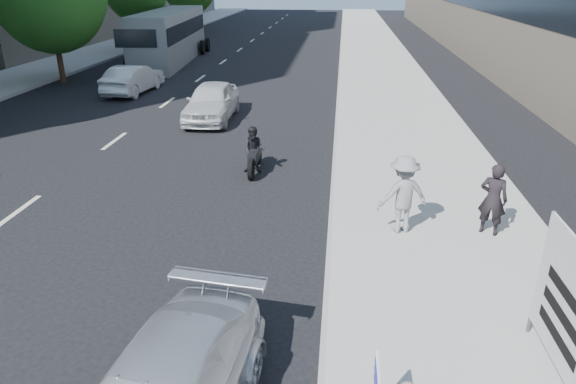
# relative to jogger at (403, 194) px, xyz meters

# --- Properties ---
(ground) EXTENTS (160.00, 160.00, 0.00)m
(ground) POSITION_rel_jogger_xyz_m (-3.04, -1.66, -1.05)
(ground) COLOR black
(ground) RESTS_ON ground
(near_sidewalk) EXTENTS (5.00, 120.00, 0.15)m
(near_sidewalk) POSITION_rel_jogger_xyz_m (0.96, 18.34, -0.98)
(near_sidewalk) COLOR #A4A19A
(near_sidewalk) RESTS_ON ground
(far_sidewalk) EXTENTS (4.50, 120.00, 0.15)m
(far_sidewalk) POSITION_rel_jogger_xyz_m (-19.79, 18.34, -0.98)
(far_sidewalk) COLOR #A4A19A
(far_sidewalk) RESTS_ON ground
(jogger) EXTENTS (1.33, 1.02, 1.81)m
(jogger) POSITION_rel_jogger_xyz_m (0.00, 0.00, 0.00)
(jogger) COLOR gray
(jogger) RESTS_ON near_sidewalk
(pedestrian_woman) EXTENTS (0.72, 0.63, 1.67)m
(pedestrian_woman) POSITION_rel_jogger_xyz_m (1.98, 0.10, -0.07)
(pedestrian_woman) COLOR black
(pedestrian_woman) RESTS_ON near_sidewalk
(white_sedan_near) EXTENTS (1.86, 4.45, 1.51)m
(white_sedan_near) POSITION_rel_jogger_xyz_m (-6.72, 9.64, -0.30)
(white_sedan_near) COLOR silver
(white_sedan_near) RESTS_ON ground
(white_sedan_mid) EXTENTS (1.85, 4.35, 1.40)m
(white_sedan_mid) POSITION_rel_jogger_xyz_m (-11.86, 14.22, -0.36)
(white_sedan_mid) COLOR silver
(white_sedan_mid) RESTS_ON ground
(motorcycle) EXTENTS (0.69, 2.04, 1.42)m
(motorcycle) POSITION_rel_jogger_xyz_m (-3.99, 3.77, -0.42)
(motorcycle) COLOR black
(motorcycle) RESTS_ON ground
(bus) EXTENTS (3.52, 12.23, 3.30)m
(bus) POSITION_rel_jogger_xyz_m (-13.06, 24.13, 0.58)
(bus) COLOR gray
(bus) RESTS_ON ground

